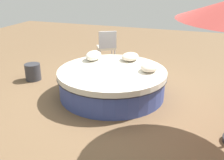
{
  "coord_description": "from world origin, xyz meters",
  "views": [
    {
      "loc": [
        4.96,
        1.76,
        2.48
      ],
      "look_at": [
        0.0,
        0.0,
        0.35
      ],
      "focal_mm": 41.56,
      "sensor_mm": 36.0,
      "label": 1
    }
  ],
  "objects_px": {
    "throw_pillow_0": "(149,67)",
    "throw_pillow_2": "(93,56)",
    "patio_chair": "(107,45)",
    "side_table": "(33,72)",
    "throw_pillow_1": "(130,57)",
    "round_bed": "(112,82)"
  },
  "relations": [
    {
      "from": "throw_pillow_1",
      "to": "throw_pillow_2",
      "type": "xyz_separation_m",
      "value": [
        0.28,
        -0.84,
        0.02
      ]
    },
    {
      "from": "throw_pillow_2",
      "to": "patio_chair",
      "type": "distance_m",
      "value": 1.62
    },
    {
      "from": "round_bed",
      "to": "throw_pillow_1",
      "type": "bearing_deg",
      "value": 167.92
    },
    {
      "from": "throw_pillow_1",
      "to": "throw_pillow_2",
      "type": "relative_size",
      "value": 1.0
    },
    {
      "from": "throw_pillow_1",
      "to": "side_table",
      "type": "xyz_separation_m",
      "value": [
        0.63,
        -2.37,
        -0.46
      ]
    },
    {
      "from": "round_bed",
      "to": "patio_chair",
      "type": "distance_m",
      "value": 2.34
    },
    {
      "from": "throw_pillow_0",
      "to": "throw_pillow_2",
      "type": "relative_size",
      "value": 0.91
    },
    {
      "from": "throw_pillow_1",
      "to": "patio_chair",
      "type": "bearing_deg",
      "value": -140.42
    },
    {
      "from": "throw_pillow_2",
      "to": "side_table",
      "type": "distance_m",
      "value": 1.64
    },
    {
      "from": "throw_pillow_0",
      "to": "patio_chair",
      "type": "relative_size",
      "value": 0.48
    },
    {
      "from": "round_bed",
      "to": "throw_pillow_2",
      "type": "distance_m",
      "value": 0.94
    },
    {
      "from": "throw_pillow_0",
      "to": "side_table",
      "type": "xyz_separation_m",
      "value": [
        0.02,
        -2.96,
        -0.46
      ]
    },
    {
      "from": "patio_chair",
      "to": "side_table",
      "type": "bearing_deg",
      "value": -154.86
    },
    {
      "from": "round_bed",
      "to": "throw_pillow_2",
      "type": "xyz_separation_m",
      "value": [
        -0.54,
        -0.66,
        0.39
      ]
    },
    {
      "from": "throw_pillow_1",
      "to": "patio_chair",
      "type": "xyz_separation_m",
      "value": [
        -1.32,
        -1.09,
        -0.11
      ]
    },
    {
      "from": "throw_pillow_0",
      "to": "throw_pillow_1",
      "type": "height_order",
      "value": "throw_pillow_0"
    },
    {
      "from": "throw_pillow_0",
      "to": "throw_pillow_2",
      "type": "distance_m",
      "value": 1.47
    },
    {
      "from": "patio_chair",
      "to": "side_table",
      "type": "xyz_separation_m",
      "value": [
        1.95,
        -1.28,
        -0.35
      ]
    },
    {
      "from": "throw_pillow_2",
      "to": "patio_chair",
      "type": "bearing_deg",
      "value": -170.99
    },
    {
      "from": "side_table",
      "to": "throw_pillow_2",
      "type": "bearing_deg",
      "value": 103.09
    },
    {
      "from": "round_bed",
      "to": "patio_chair",
      "type": "height_order",
      "value": "patio_chair"
    },
    {
      "from": "throw_pillow_0",
      "to": "throw_pillow_1",
      "type": "bearing_deg",
      "value": -135.81
    }
  ]
}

